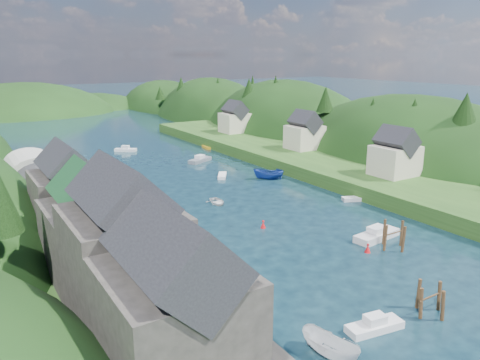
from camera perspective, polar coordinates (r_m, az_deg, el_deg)
ground at (r=89.65m, az=-7.50°, el=0.62°), size 600.00×600.00×0.00m
hillside_right at (r=135.11m, az=5.57°, el=2.33°), size 36.00×245.56×48.00m
far_hills at (r=209.09m, az=-21.59°, el=4.92°), size 103.00×68.00×44.00m
hill_trees at (r=101.45m, az=-10.67°, el=8.56°), size 90.02×145.53×12.05m
quay_left at (r=54.77m, az=-17.25°, el=-8.36°), size 12.00×110.00×2.00m
terrace_left_grass at (r=53.59m, az=-24.58°, el=-9.33°), size 12.00×110.00×2.50m
quayside_buildings at (r=39.81m, az=-15.47°, el=-7.72°), size 8.00×35.84×12.90m
boat_sheds at (r=70.86m, az=-23.16°, el=0.05°), size 7.00×21.00×7.50m
terrace_right at (r=94.46m, az=9.01°, el=2.05°), size 16.00×120.00×2.40m
right_bank_cottages at (r=101.71m, az=7.32°, el=5.70°), size 9.00×59.24×8.41m
piling_cluster_near at (r=45.47m, az=22.17°, el=-13.64°), size 2.99×2.81×3.43m
piling_cluster_far at (r=58.29m, az=18.20°, el=-6.69°), size 3.40×3.16×3.72m
channel_buoy_near at (r=56.46m, az=15.30°, el=-8.06°), size 0.70×0.70×1.10m
channel_buoy_far at (r=61.90m, az=2.84°, el=-5.44°), size 0.70×0.70×1.10m
moored_boats at (r=70.41m, az=0.15°, el=-2.76°), size 38.55×88.87×2.15m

